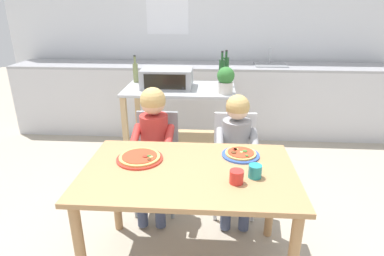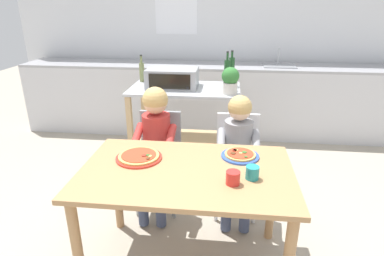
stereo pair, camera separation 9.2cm
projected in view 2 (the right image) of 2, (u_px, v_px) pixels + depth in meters
ground_plane at (201, 180)px, 3.24m from camera, size 11.23×11.23×0.00m
back_wall_tiled at (213, 26)px, 4.36m from camera, size 5.43×0.14×2.70m
kitchen_counter at (210, 99)px, 4.31m from camera, size 4.89×0.60×1.11m
kitchen_island_cart at (185, 115)px, 3.30m from camera, size 1.08×0.62×0.87m
toaster_oven at (173, 78)px, 3.19m from camera, size 0.49×0.35×0.19m
bottle_clear_vinegar at (231, 71)px, 3.21m from camera, size 0.06×0.06×0.35m
bottle_brown_beer at (142, 71)px, 3.40m from camera, size 0.05×0.05×0.28m
bottle_tall_green_wine at (227, 74)px, 3.09m from camera, size 0.06×0.06×0.36m
potted_herb_plant at (230, 80)px, 2.94m from camera, size 0.16×0.16×0.25m
dining_table at (187, 185)px, 1.98m from camera, size 1.27×0.80×0.73m
dining_chair_left at (159, 153)px, 2.70m from camera, size 0.36×0.36×0.81m
dining_chair_right at (237, 157)px, 2.64m from camera, size 0.36×0.36×0.81m
child_in_red_shirt at (155, 137)px, 2.52m from camera, size 0.32×0.42×1.04m
child_in_grey_shirt at (238, 145)px, 2.47m from camera, size 0.32×0.42×1.00m
pizza_plate_red_rimmed at (139, 157)px, 2.07m from camera, size 0.29×0.29×0.03m
pizza_plate_blue_rimmed at (240, 155)px, 2.09m from camera, size 0.24×0.24×0.03m
drinking_cup_red at (233, 178)px, 1.77m from camera, size 0.08×0.08×0.08m
drinking_cup_teal at (252, 173)px, 1.82m from camera, size 0.08×0.08×0.08m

